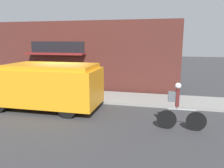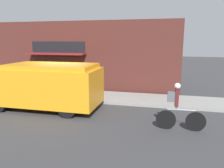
{
  "view_description": "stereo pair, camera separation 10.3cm",
  "coord_description": "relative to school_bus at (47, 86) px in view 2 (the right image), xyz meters",
  "views": [
    {
      "loc": [
        5.05,
        -10.23,
        3.18
      ],
      "look_at": [
        2.69,
        -0.2,
        1.1
      ],
      "focal_mm": 35.0,
      "sensor_mm": 36.0,
      "label": 1
    },
    {
      "loc": [
        5.15,
        -10.21,
        3.18
      ],
      "look_at": [
        2.69,
        -0.2,
        1.1
      ],
      "focal_mm": 35.0,
      "sensor_mm": 36.0,
      "label": 2
    }
  ],
  "objects": [
    {
      "name": "ground_plane",
      "position": [
        0.15,
        1.31,
        -1.11
      ],
      "size": [
        70.0,
        70.0,
        0.0
      ],
      "primitive_type": "plane",
      "color": "#38383A"
    },
    {
      "name": "cyclist",
      "position": [
        5.81,
        -1.15,
        -0.29
      ],
      "size": [
        1.73,
        0.21,
        1.72
      ],
      "rotation": [
        0.0,
        0.0,
        0.04
      ],
      "color": "black",
      "rests_on": "ground_plane"
    },
    {
      "name": "storefront",
      "position": [
        0.09,
        3.91,
        1.07
      ],
      "size": [
        12.11,
        0.93,
        4.34
      ],
      "color": "#4C231E",
      "rests_on": "ground_plane"
    },
    {
      "name": "trash_bin",
      "position": [
        1.03,
        2.36,
        -0.55
      ],
      "size": [
        0.58,
        0.58,
        0.86
      ],
      "color": "#38383D",
      "rests_on": "sidewalk"
    },
    {
      "name": "school_bus",
      "position": [
        0.0,
        0.0,
        0.0
      ],
      "size": [
        5.4,
        2.67,
        2.11
      ],
      "rotation": [
        0.0,
        0.0,
        0.01
      ],
      "color": "orange",
      "rests_on": "ground_plane"
    },
    {
      "name": "sidewalk",
      "position": [
        0.15,
        2.44,
        -1.04
      ],
      "size": [
        28.0,
        2.26,
        0.13
      ],
      "color": "gray",
      "rests_on": "ground_plane"
    }
  ]
}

